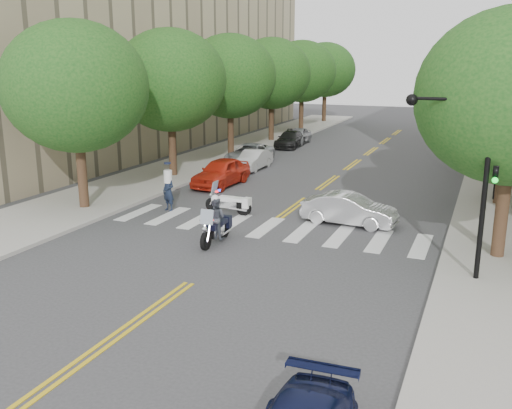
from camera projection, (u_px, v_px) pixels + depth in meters
The scene contains 24 objects.
ground at pixel (189, 283), 17.66m from camera, with size 140.00×140.00×0.00m, color #38383A.
sidewalk_left at pixel (222, 154), 40.85m from camera, with size 5.00×60.00×0.15m, color #9E9991.
sidewalk_right at pixel (510, 174), 33.81m from camera, with size 5.00×60.00×0.15m, color #9E9991.
tree_l_0 at pixel (75, 87), 24.90m from camera, with size 6.40×6.40×8.45m.
tree_l_1 at pixel (170, 80), 32.06m from camera, with size 6.40×6.40×8.45m.
tree_l_2 at pixel (230, 76), 39.22m from camera, with size 6.40×6.40×8.45m.
tree_l_3 at pixel (272, 74), 46.38m from camera, with size 6.40×6.40×8.45m.
tree_l_4 at pixel (302, 71), 53.54m from camera, with size 6.40×6.40×8.45m.
tree_l_5 at pixel (325, 70), 60.70m from camera, with size 6.40×6.40×8.45m.
tree_r_1 at pixel (510, 86), 25.54m from camera, with size 6.40×6.40×8.45m.
tree_r_2 at pixel (508, 80), 32.70m from camera, with size 6.40×6.40×8.45m.
tree_r_3 at pixel (506, 76), 39.86m from camera, with size 6.40×6.40×8.45m.
tree_r_4 at pixel (505, 73), 47.02m from camera, with size 6.40×6.40×8.45m.
tree_r_5 at pixel (504, 71), 54.18m from camera, with size 6.40×6.40×8.45m.
traffic_signal_pole at pixel (470, 164), 17.00m from camera, with size 2.82×0.42×6.00m.
motorcycle_police at pixel (216, 221), 21.37m from camera, with size 0.79×2.30×1.87m.
motorcycle_parked at pixel (232, 203), 25.40m from camera, with size 2.23×0.50×1.44m.
officer_standing at pixel (169, 191), 25.89m from camera, with size 0.66×0.43×1.81m, color #161F33.
convertible at pixel (349, 209), 23.78m from camera, with size 1.37×3.94×1.30m, color silver.
parked_car_a at pixel (221, 172), 31.03m from camera, with size 1.77×4.39×1.50m, color red.
parked_car_b at pixel (253, 160), 35.61m from camera, with size 1.28×3.68×1.21m, color #BBBBBB.
parked_car_c at pixel (249, 154), 37.28m from camera, with size 2.20×4.77×1.33m, color #989B9F.
parked_car_d at pixel (290, 139), 44.54m from camera, with size 1.73×4.26×1.24m, color black.
parked_car_e at pixel (298, 136), 46.23m from camera, with size 1.56×3.87×1.32m, color #949499.
Camera 1 is at (8.22, -14.45, 6.77)m, focal length 40.00 mm.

